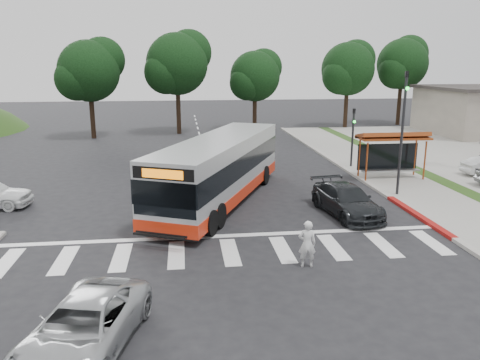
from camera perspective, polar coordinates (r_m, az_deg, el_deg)
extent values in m
plane|color=black|center=(22.40, -2.52, -3.85)|extent=(140.00, 140.00, 0.00)
cube|color=gray|center=(32.58, 15.97, 1.41)|extent=(4.00, 40.00, 0.12)
cube|color=#9E9991|center=(31.86, 12.65, 1.37)|extent=(0.30, 40.00, 0.15)
cube|color=maroon|center=(23.02, 20.91, -4.09)|extent=(0.32, 6.00, 0.15)
cube|color=silver|center=(17.72, -1.21, -8.76)|extent=(18.00, 2.60, 0.01)
cylinder|color=#923D18|center=(28.33, 15.18, 2.13)|extent=(0.10, 0.10, 2.30)
cylinder|color=#923D18|center=(29.87, 21.60, 2.23)|extent=(0.10, 0.10, 2.30)
cylinder|color=#923D18|center=(29.42, 14.32, 2.61)|extent=(0.10, 0.10, 2.30)
cylinder|color=#923D18|center=(30.90, 20.56, 2.69)|extent=(0.10, 0.10, 2.30)
cube|color=#923D18|center=(29.36, 18.18, 4.91)|extent=(4.20, 1.60, 0.12)
cube|color=#923D18|center=(29.39, 18.16, 5.21)|extent=(4.20, 1.32, 0.51)
cube|color=black|center=(30.11, 17.52, 2.75)|extent=(3.80, 0.06, 1.60)
cube|color=gray|center=(29.72, 17.89, 1.10)|extent=(3.60, 0.40, 0.08)
cylinder|color=black|center=(25.63, 19.13, 5.14)|extent=(0.14, 0.14, 6.50)
imported|color=black|center=(25.39, 19.63, 11.27)|extent=(0.16, 0.20, 1.00)
sphere|color=#19E533|center=(25.24, 19.74, 10.45)|extent=(0.18, 0.18, 0.18)
cylinder|color=black|center=(32.17, 13.55, 4.93)|extent=(0.14, 0.14, 4.00)
imported|color=black|center=(31.98, 13.70, 7.58)|extent=(0.16, 0.20, 1.00)
sphere|color=#19E533|center=(31.85, 13.78, 6.92)|extent=(0.18, 0.18, 0.18)
cylinder|color=black|center=(52.51, 12.78, 8.69)|extent=(0.44, 0.44, 4.40)
sphere|color=black|center=(52.32, 13.02, 13.05)|extent=(5.60, 5.60, 5.60)
sphere|color=black|center=(53.49, 13.93, 14.09)|extent=(4.20, 4.20, 4.20)
sphere|color=black|center=(51.35, 12.19, 12.30)|extent=(3.92, 3.92, 3.92)
cylinder|color=black|center=(57.04, 18.82, 8.81)|extent=(0.44, 0.44, 4.84)
sphere|color=black|center=(56.87, 19.18, 13.22)|extent=(5.60, 5.60, 5.60)
sphere|color=black|center=(58.12, 19.92, 14.25)|extent=(4.20, 4.20, 4.20)
sphere|color=black|center=(55.82, 18.50, 12.48)|extent=(3.92, 3.92, 3.92)
cylinder|color=black|center=(47.47, -7.52, 8.53)|extent=(0.44, 0.44, 4.84)
sphere|color=black|center=(47.26, -7.69, 13.84)|extent=(6.00, 6.00, 6.00)
sphere|color=black|center=(48.18, -6.25, 15.19)|extent=(4.50, 4.50, 4.50)
sphere|color=black|center=(46.54, -8.99, 12.85)|extent=(4.20, 4.20, 4.20)
cylinder|color=black|center=(50.08, 1.80, 8.41)|extent=(0.44, 0.44, 3.96)
sphere|color=black|center=(49.86, 1.83, 12.53)|extent=(5.20, 5.20, 5.20)
sphere|color=black|center=(50.78, 2.89, 13.57)|extent=(3.90, 3.90, 3.90)
sphere|color=black|center=(49.11, 0.87, 11.78)|extent=(3.64, 3.64, 3.64)
cylinder|color=black|center=(46.26, -17.56, 7.58)|extent=(0.44, 0.44, 4.40)
sphere|color=black|center=(46.03, -17.93, 12.53)|extent=(5.60, 5.60, 5.60)
sphere|color=black|center=(46.67, -16.45, 13.88)|extent=(4.20, 4.20, 4.20)
sphere|color=black|center=(45.55, -19.26, 11.54)|extent=(3.92, 3.92, 3.92)
imported|color=silver|center=(16.39, 8.19, -7.72)|extent=(0.66, 0.48, 1.67)
imported|color=black|center=(22.27, 12.86, -2.43)|extent=(2.59, 5.00, 1.39)
imported|color=#ADB0B3|center=(12.48, -18.53, -16.63)|extent=(3.25, 5.08, 1.30)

